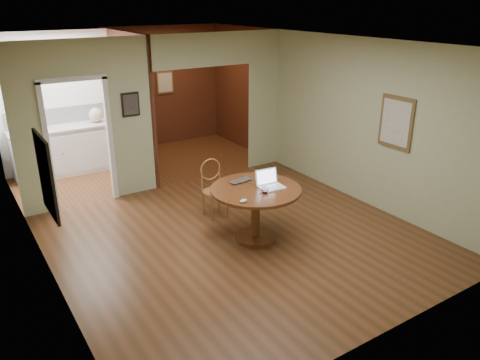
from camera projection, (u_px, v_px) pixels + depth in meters
floor at (241, 240)px, 6.76m from camera, size 5.00×5.00×0.00m
room_shell at (127, 115)px, 8.48m from camera, size 5.20×7.50×5.00m
dining_table at (256, 202)px, 6.58m from camera, size 1.27×1.27×0.79m
chair at (213, 185)px, 7.36m from camera, size 0.41×0.41×0.93m
open_laptop at (269, 182)px, 6.53m from camera, size 0.36×0.32×0.24m
closed_laptop at (243, 182)px, 6.69m from camera, size 0.37×0.26×0.03m
mouse at (243, 201)px, 6.05m from camera, size 0.12×0.07×0.05m
wine_glass at (265, 190)px, 6.32m from camera, size 0.09×0.09×0.10m
pen at (263, 192)px, 6.36m from camera, size 0.15×0.07×0.01m
kitchen_cabinet at (67, 150)px, 9.19m from camera, size 2.06×0.60×0.94m
grocery_bag at (96, 115)px, 9.29m from camera, size 0.35×0.32×0.29m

